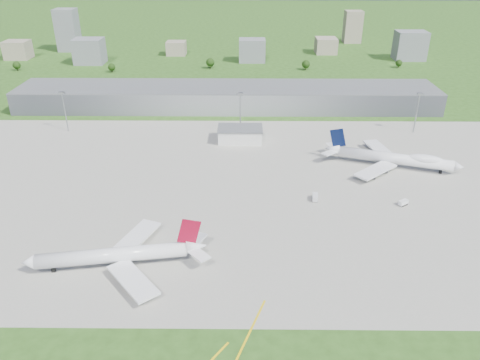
{
  "coord_description": "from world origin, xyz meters",
  "views": [
    {
      "loc": [
        12.55,
        -164.05,
        108.69
      ],
      "look_at": [
        10.65,
        30.14,
        9.0
      ],
      "focal_mm": 35.0,
      "sensor_mm": 36.0,
      "label": 1
    }
  ],
  "objects_px": {
    "airliner_blue_quad": "(394,158)",
    "tug_yellow": "(127,250)",
    "van_white_far": "(403,203)",
    "van_white_near": "(315,197)",
    "airliner_red_twin": "(119,255)"
  },
  "relations": [
    {
      "from": "airliner_red_twin",
      "to": "van_white_far",
      "type": "relative_size",
      "value": 12.89
    },
    {
      "from": "van_white_far",
      "to": "airliner_blue_quad",
      "type": "bearing_deg",
      "value": 46.4
    },
    {
      "from": "airliner_blue_quad",
      "to": "tug_yellow",
      "type": "distance_m",
      "value": 148.07
    },
    {
      "from": "tug_yellow",
      "to": "van_white_far",
      "type": "height_order",
      "value": "van_white_far"
    },
    {
      "from": "van_white_near",
      "to": "tug_yellow",
      "type": "bearing_deg",
      "value": 124.09
    },
    {
      "from": "airliner_blue_quad",
      "to": "tug_yellow",
      "type": "xyz_separation_m",
      "value": [
        -125.84,
        -77.92,
        -4.29
      ]
    },
    {
      "from": "airliner_blue_quad",
      "to": "van_white_near",
      "type": "bearing_deg",
      "value": -123.83
    },
    {
      "from": "airliner_red_twin",
      "to": "van_white_near",
      "type": "bearing_deg",
      "value": -156.55
    },
    {
      "from": "tug_yellow",
      "to": "airliner_red_twin",
      "type": "bearing_deg",
      "value": -127.14
    },
    {
      "from": "tug_yellow",
      "to": "van_white_near",
      "type": "relative_size",
      "value": 0.65
    },
    {
      "from": "tug_yellow",
      "to": "van_white_far",
      "type": "bearing_deg",
      "value": -16.72
    },
    {
      "from": "airliner_red_twin",
      "to": "van_white_near",
      "type": "relative_size",
      "value": 11.42
    },
    {
      "from": "airliner_red_twin",
      "to": "van_white_near",
      "type": "xyz_separation_m",
      "value": [
        79.42,
        50.69,
        -3.48
      ]
    },
    {
      "from": "tug_yellow",
      "to": "van_white_near",
      "type": "bearing_deg",
      "value": -6.28
    },
    {
      "from": "airliner_blue_quad",
      "to": "van_white_far",
      "type": "relative_size",
      "value": 13.36
    }
  ]
}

